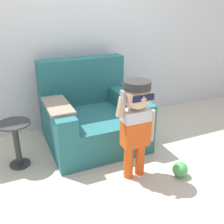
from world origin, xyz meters
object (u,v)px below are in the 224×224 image
(armchair, at_px, (91,116))
(toy_ball, at_px, (180,169))
(side_table, at_px, (16,140))
(person_child, at_px, (136,115))

(armchair, relative_size, toy_ball, 7.19)
(armchair, bearing_deg, side_table, -166.96)
(armchair, distance_m, toy_ball, 1.21)
(person_child, height_order, side_table, person_child)
(side_table, distance_m, toy_ball, 1.67)
(side_table, bearing_deg, armchair, 13.04)
(person_child, relative_size, side_table, 1.98)
(side_table, bearing_deg, toy_ball, -30.50)
(person_child, height_order, toy_ball, person_child)
(person_child, xyz_separation_m, side_table, (-1.02, 0.64, -0.35))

